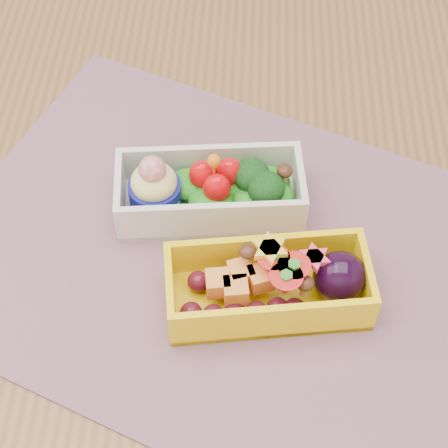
{
  "coord_description": "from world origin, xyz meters",
  "views": [
    {
      "loc": [
        -0.02,
        -0.43,
        1.33
      ],
      "look_at": [
        -0.04,
        -0.03,
        0.79
      ],
      "focal_mm": 59.49,
      "sensor_mm": 36.0,
      "label": 1
    }
  ],
  "objects_px": {
    "table": "(263,282)",
    "bento_white": "(209,191)",
    "placemat": "(216,252)",
    "bento_yellow": "(273,285)"
  },
  "relations": [
    {
      "from": "table",
      "to": "bento_white",
      "type": "height_order",
      "value": "bento_white"
    },
    {
      "from": "table",
      "to": "bento_white",
      "type": "bearing_deg",
      "value": 160.12
    },
    {
      "from": "placemat",
      "to": "bento_white",
      "type": "height_order",
      "value": "bento_white"
    },
    {
      "from": "placemat",
      "to": "bento_yellow",
      "type": "xyz_separation_m",
      "value": [
        0.05,
        -0.05,
        0.03
      ]
    },
    {
      "from": "table",
      "to": "bento_white",
      "type": "xyz_separation_m",
      "value": [
        -0.06,
        0.02,
        0.13
      ]
    },
    {
      "from": "table",
      "to": "placemat",
      "type": "relative_size",
      "value": 2.4
    },
    {
      "from": "table",
      "to": "bento_yellow",
      "type": "bearing_deg",
      "value": -86.6
    },
    {
      "from": "bento_white",
      "to": "table",
      "type": "bearing_deg",
      "value": -25.49
    },
    {
      "from": "table",
      "to": "bento_yellow",
      "type": "relative_size",
      "value": 6.42
    },
    {
      "from": "table",
      "to": "bento_yellow",
      "type": "height_order",
      "value": "bento_yellow"
    }
  ]
}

